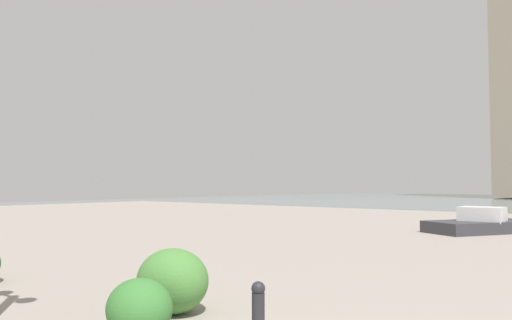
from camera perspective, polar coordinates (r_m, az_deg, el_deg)
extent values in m
sphere|color=#232328|center=(4.64, 0.26, -14.87)|extent=(0.13, 0.13, 0.13)
ellipsoid|color=#477F38|center=(6.20, -9.79, -13.82)|extent=(0.93, 0.84, 0.79)
ellipsoid|color=#387533|center=(5.33, -13.55, -16.61)|extent=(0.72, 0.65, 0.61)
cube|color=#333338|center=(17.57, 25.06, -7.30)|extent=(3.25, 3.98, 0.50)
cube|color=silver|center=(17.53, 25.03, -5.84)|extent=(1.33, 1.00, 0.50)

